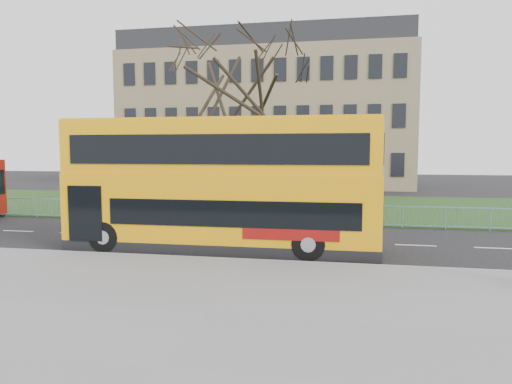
% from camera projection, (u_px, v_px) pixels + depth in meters
% --- Properties ---
extents(ground, '(120.00, 120.00, 0.00)m').
position_uv_depth(ground, '(258.00, 253.00, 16.97)').
color(ground, black).
rests_on(ground, ground).
extents(pavement, '(80.00, 10.50, 0.12)m').
position_uv_depth(pavement, '(205.00, 316.00, 10.36)').
color(pavement, slate).
rests_on(pavement, ground).
extents(kerb, '(80.00, 0.20, 0.14)m').
position_uv_depth(kerb, '(250.00, 261.00, 15.45)').
color(kerb, gray).
rests_on(kerb, ground).
extents(grass_verge, '(80.00, 15.40, 0.08)m').
position_uv_depth(grass_verge, '(295.00, 206.00, 30.97)').
color(grass_verge, '#1C3B15').
rests_on(grass_verge, ground).
extents(guard_railing, '(40.00, 0.12, 1.10)m').
position_uv_depth(guard_railing, '(281.00, 214.00, 23.39)').
color(guard_railing, '#6A9CBE').
rests_on(guard_railing, ground).
extents(bare_tree, '(9.22, 9.22, 13.17)m').
position_uv_depth(bare_tree, '(238.00, 102.00, 26.71)').
color(bare_tree, black).
rests_on(bare_tree, grass_verge).
extents(civic_building, '(30.00, 15.00, 14.00)m').
position_uv_depth(civic_building, '(269.00, 122.00, 51.52)').
color(civic_building, '#8D7A59').
rests_on(civic_building, ground).
extents(yellow_bus, '(11.77, 2.89, 4.93)m').
position_uv_depth(yellow_bus, '(221.00, 181.00, 17.38)').
color(yellow_bus, '#FFA90A').
rests_on(yellow_bus, ground).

